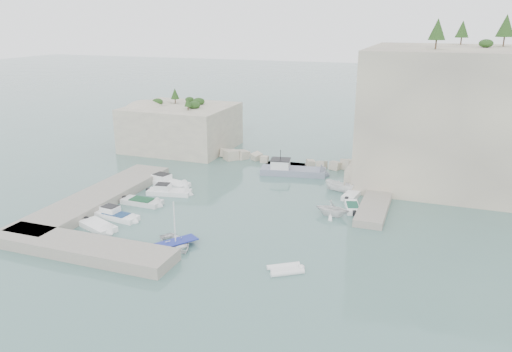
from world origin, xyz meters
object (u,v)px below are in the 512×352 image
(motorboat_b, at_px, (169,194))
(tender_east_d, at_px, (339,191))
(tender_east_a, at_px, (332,216))
(tender_east_c, at_px, (352,197))
(motorboat_d, at_px, (116,219))
(inflatable_dinghy, at_px, (285,271))
(rowboat, at_px, (176,247))
(motorboat_e, at_px, (98,229))
(motorboat_c, at_px, (142,204))
(motorboat_a, at_px, (167,185))
(tender_east_b, at_px, (352,210))
(work_boat, at_px, (293,174))

(motorboat_b, relative_size, tender_east_d, 1.46)
(tender_east_a, relative_size, tender_east_c, 0.80)
(motorboat_d, height_order, inflatable_dinghy, motorboat_d)
(motorboat_b, distance_m, rowboat, 14.90)
(motorboat_e, relative_size, tender_east_d, 1.22)
(inflatable_dinghy, bearing_deg, motorboat_c, 120.65)
(motorboat_a, relative_size, tender_east_d, 1.75)
(motorboat_e, xyz_separation_m, tender_east_c, (22.68, 18.56, 0.00))
(motorboat_d, distance_m, motorboat_e, 2.93)
(motorboat_c, bearing_deg, inflatable_dinghy, -23.89)
(motorboat_b, xyz_separation_m, motorboat_c, (-1.28, -4.03, 0.00))
(motorboat_d, xyz_separation_m, tender_east_b, (23.25, 11.37, 0.00))
(motorboat_b, bearing_deg, motorboat_a, 112.07)
(motorboat_a, distance_m, rowboat, 18.68)
(motorboat_b, relative_size, tender_east_a, 1.57)
(motorboat_e, height_order, tender_east_b, same)
(motorboat_a, distance_m, motorboat_b, 3.78)
(motorboat_a, distance_m, motorboat_d, 11.91)
(motorboat_b, distance_m, tender_east_d, 20.91)
(motorboat_b, xyz_separation_m, inflatable_dinghy, (18.94, -13.67, 0.00))
(motorboat_e, relative_size, tender_east_c, 1.04)
(motorboat_d, relative_size, tender_east_d, 1.45)
(motorboat_a, xyz_separation_m, motorboat_d, (0.63, -11.90, 0.00))
(motorboat_c, height_order, rowboat, rowboat)
(work_boat, bearing_deg, tender_east_b, -56.75)
(rowboat, distance_m, work_boat, 26.01)
(motorboat_e, bearing_deg, tender_east_d, 65.91)
(motorboat_a, relative_size, inflatable_dinghy, 2.17)
(inflatable_dinghy, bearing_deg, motorboat_a, 107.47)
(motorboat_c, bearing_deg, motorboat_d, -90.54)
(motorboat_d, bearing_deg, tender_east_b, 33.00)
(tender_east_a, bearing_deg, motorboat_e, 122.58)
(motorboat_b, distance_m, work_boat, 17.65)
(rowboat, height_order, tender_east_c, rowboat)
(motorboat_c, height_order, inflatable_dinghy, motorboat_c)
(inflatable_dinghy, relative_size, tender_east_d, 0.81)
(motorboat_c, height_order, work_boat, work_boat)
(tender_east_a, height_order, tender_east_b, tender_east_a)
(motorboat_c, height_order, motorboat_e, same)
(motorboat_c, distance_m, tender_east_c, 24.88)
(motorboat_c, distance_m, tender_east_d, 23.89)
(motorboat_a, xyz_separation_m, motorboat_b, (2.08, -3.15, 0.00))
(inflatable_dinghy, distance_m, tender_east_b, 16.54)
(rowboat, bearing_deg, motorboat_e, 118.90)
(motorboat_b, xyz_separation_m, tender_east_d, (19.23, 8.22, 0.00))
(motorboat_c, distance_m, inflatable_dinghy, 22.40)
(motorboat_d, height_order, motorboat_e, motorboat_d)
(tender_east_b, bearing_deg, tender_east_d, 8.71)
(inflatable_dinghy, height_order, tender_east_c, tender_east_c)
(tender_east_c, bearing_deg, tender_east_d, 63.07)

